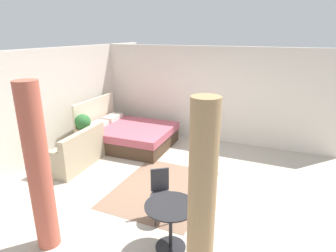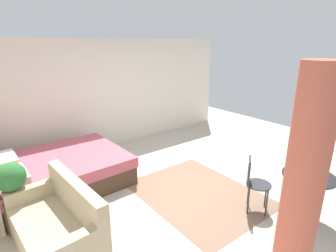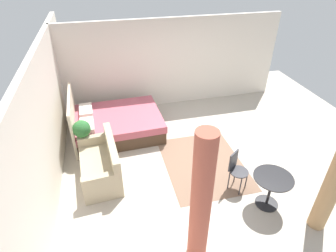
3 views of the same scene
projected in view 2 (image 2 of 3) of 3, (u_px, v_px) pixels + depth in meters
ground_plane at (186, 184)px, 4.83m from camera, size 8.30×9.40×0.02m
wall_right at (115, 93)px, 6.45m from camera, size 0.12×6.40×2.54m
area_rug at (198, 193)px, 4.49m from camera, size 2.18×1.70×0.01m
bed at (57, 171)px, 4.65m from camera, size 1.81×2.23×1.18m
couch at (58, 228)px, 3.22m from camera, size 1.51×0.84×0.86m
nightstand at (18, 209)px, 3.69m from camera, size 0.45×0.35×0.47m
potted_plant at (10, 178)px, 3.44m from camera, size 0.39×0.39×0.51m
vase at (9, 184)px, 3.66m from camera, size 0.11×0.11×0.23m
balcony_table at (307, 188)px, 3.74m from camera, size 0.71×0.71×0.68m
cafe_chair_near_window at (254, 180)px, 3.93m from camera, size 0.51×0.51×0.83m
curtain_right at (299, 209)px, 2.13m from camera, size 0.30×0.30×2.34m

